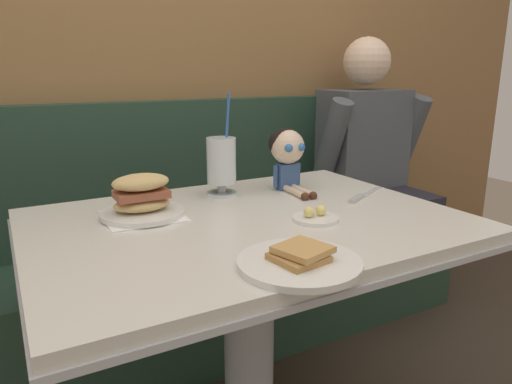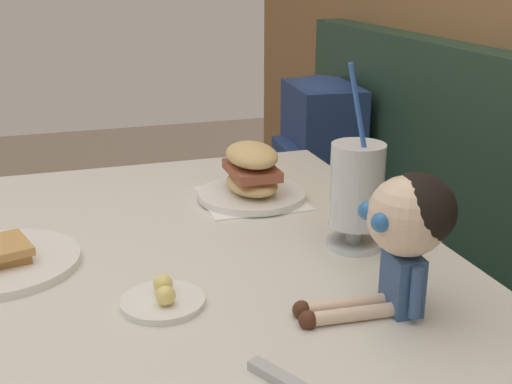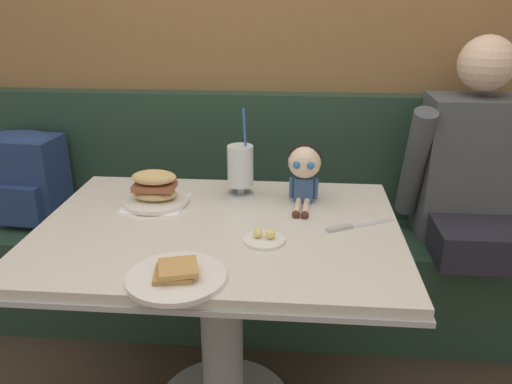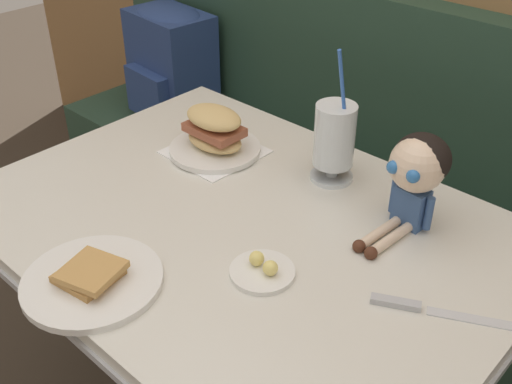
# 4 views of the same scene
# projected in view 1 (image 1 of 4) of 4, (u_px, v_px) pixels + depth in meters

# --- Properties ---
(wood_panel_wall) EXTENTS (4.40, 0.08, 2.40)m
(wood_panel_wall) POSITION_uv_depth(u_px,v_px,m) (144.00, 48.00, 1.86)
(wood_panel_wall) COLOR olive
(wood_panel_wall) RESTS_ON ground
(booth_bench) EXTENTS (2.60, 0.48, 1.00)m
(booth_bench) POSITION_uv_depth(u_px,v_px,m) (175.00, 275.00, 1.87)
(booth_bench) COLOR #233D2D
(booth_bench) RESTS_ON ground
(diner_table) EXTENTS (1.11, 0.81, 0.74)m
(diner_table) POSITION_uv_depth(u_px,v_px,m) (249.00, 287.00, 1.29)
(diner_table) COLOR silver
(diner_table) RESTS_ON ground
(toast_plate) EXTENTS (0.25, 0.25, 0.04)m
(toast_plate) POSITION_uv_depth(u_px,v_px,m) (300.00, 261.00, 0.93)
(toast_plate) COLOR white
(toast_plate) RESTS_ON diner_table
(milkshake_glass) EXTENTS (0.10, 0.10, 0.31)m
(milkshake_glass) POSITION_uv_depth(u_px,v_px,m) (221.00, 163.00, 1.44)
(milkshake_glass) COLOR silver
(milkshake_glass) RESTS_ON diner_table
(sandwich_plate) EXTENTS (0.22, 0.22, 0.12)m
(sandwich_plate) POSITION_uv_depth(u_px,v_px,m) (142.00, 200.00, 1.24)
(sandwich_plate) COLOR white
(sandwich_plate) RESTS_ON diner_table
(butter_saucer) EXTENTS (0.12, 0.12, 0.04)m
(butter_saucer) POSITION_uv_depth(u_px,v_px,m) (315.00, 217.00, 1.22)
(butter_saucer) COLOR white
(butter_saucer) RESTS_ON diner_table
(butter_knife) EXTENTS (0.22, 0.12, 0.01)m
(butter_knife) POSITION_uv_depth(u_px,v_px,m) (361.00, 197.00, 1.43)
(butter_knife) COLOR silver
(butter_knife) RESTS_ON diner_table
(seated_doll) EXTENTS (0.12, 0.22, 0.20)m
(seated_doll) POSITION_uv_depth(u_px,v_px,m) (287.00, 150.00, 1.51)
(seated_doll) COLOR #385689
(seated_doll) RESTS_ON diner_table
(diner_patron) EXTENTS (0.55, 0.48, 0.81)m
(diner_patron) POSITION_uv_depth(u_px,v_px,m) (367.00, 154.00, 2.16)
(diner_patron) COLOR #4C5156
(diner_patron) RESTS_ON booth_bench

